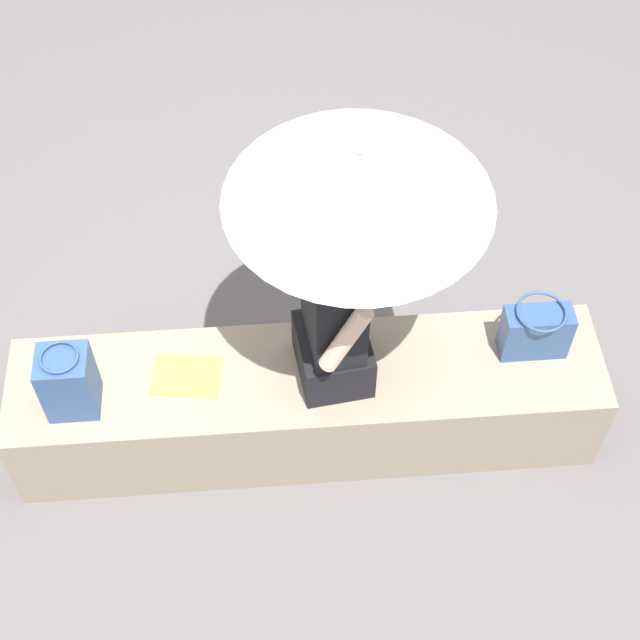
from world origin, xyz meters
TOP-DOWN VIEW (x-y plane):
  - ground_plane at (0.00, 0.00)m, footprint 14.00×14.00m
  - stone_bench at (0.00, 0.00)m, footprint 2.49×0.53m
  - person_seated at (0.11, 0.01)m, footprint 0.32×0.49m
  - parasol at (0.19, 0.08)m, footprint 0.94×0.94m
  - handbag_black at (-0.94, -0.08)m, footprint 0.20×0.18m
  - tote_bag_canvas at (0.95, 0.05)m, footprint 0.28×0.21m
  - magazine at (-0.50, 0.02)m, footprint 0.30×0.23m

SIDE VIEW (x-z plane):
  - ground_plane at x=0.00m, z-range 0.00..0.00m
  - stone_bench at x=0.00m, z-range 0.00..0.47m
  - magazine at x=-0.50m, z-range 0.47..0.49m
  - tote_bag_canvas at x=0.95m, z-range 0.47..0.73m
  - handbag_black at x=-0.94m, z-range 0.47..0.80m
  - person_seated at x=0.11m, z-range 0.41..1.31m
  - parasol at x=0.19m, z-range 0.92..2.09m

